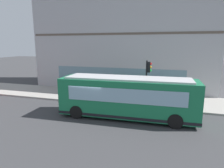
% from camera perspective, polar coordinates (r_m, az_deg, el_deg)
% --- Properties ---
extents(ground, '(120.00, 120.00, 0.00)m').
position_cam_1_polar(ground, '(15.66, -6.08, -8.83)').
color(ground, '#38383A').
extents(sidewalk_curb, '(5.00, 40.00, 0.15)m').
position_cam_1_polar(sidewalk_curb, '(20.20, -0.52, -3.81)').
color(sidewalk_curb, '#9E9991').
rests_on(sidewalk_curb, ground).
extents(building_corner, '(7.43, 21.21, 11.87)m').
position_cam_1_polar(building_corner, '(25.45, 3.66, 12.67)').
color(building_corner, '#A8A8AD').
rests_on(building_corner, ground).
extents(city_bus_nearside, '(2.90, 10.13, 3.07)m').
position_cam_1_polar(city_bus_nearside, '(14.57, 4.44, -3.93)').
color(city_bus_nearside, '#197247').
rests_on(city_bus_nearside, ground).
extents(traffic_light_near_corner, '(0.32, 0.49, 3.93)m').
position_cam_1_polar(traffic_light_near_corner, '(16.97, 10.42, 2.74)').
color(traffic_light_near_corner, black).
rests_on(traffic_light_near_corner, sidewalk_curb).
extents(fire_hydrant, '(0.35, 0.35, 0.74)m').
position_cam_1_polar(fire_hydrant, '(19.42, 20.88, -3.90)').
color(fire_hydrant, yellow).
rests_on(fire_hydrant, sidewalk_curb).
extents(pedestrian_near_building_entrance, '(0.32, 0.32, 1.83)m').
position_cam_1_polar(pedestrian_near_building_entrance, '(17.47, 18.39, -3.03)').
color(pedestrian_near_building_entrance, '#B23338').
rests_on(pedestrian_near_building_entrance, sidewalk_curb).
extents(pedestrian_by_light_pole, '(0.32, 0.32, 1.72)m').
position_cam_1_polar(pedestrian_by_light_pole, '(20.16, 7.86, -0.83)').
color(pedestrian_by_light_pole, black).
rests_on(pedestrian_by_light_pole, sidewalk_curb).
extents(pedestrian_near_hydrant, '(0.32, 0.32, 1.70)m').
position_cam_1_polar(pedestrian_near_hydrant, '(18.28, 5.16, -2.11)').
color(pedestrian_near_hydrant, '#B23338').
rests_on(pedestrian_near_hydrant, sidewalk_curb).
extents(pedestrian_walking_along_curb, '(0.32, 0.32, 1.77)m').
position_cam_1_polar(pedestrian_walking_along_curb, '(20.00, -2.53, -0.73)').
color(pedestrian_walking_along_curb, gold).
rests_on(pedestrian_walking_along_curb, sidewalk_curb).
extents(newspaper_vending_box, '(0.44, 0.42, 0.90)m').
position_cam_1_polar(newspaper_vending_box, '(20.89, 1.62, -1.80)').
color(newspaper_vending_box, '#BF3F19').
rests_on(newspaper_vending_box, sidewalk_curb).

